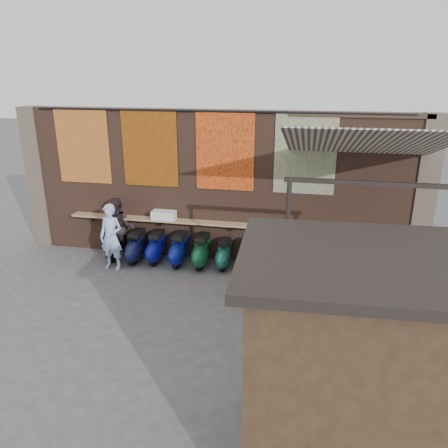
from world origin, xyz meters
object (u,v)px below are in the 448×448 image
at_px(scooter_stool_10, 341,262).
at_px(shopper_navy, 288,271).
at_px(scooter_stool_7, 268,257).
at_px(scooter_stool_8, 292,261).
at_px(scooter_stool_5, 224,254).
at_px(diner_right, 119,229).
at_px(scooter_stool_3, 179,250).
at_px(scooter_stool_1, 136,247).
at_px(diner_left, 111,237).
at_px(scooter_stool_0, 116,246).
at_px(scooter_stool_9, 316,262).
at_px(shelf_box, 164,215).
at_px(scooter_stool_4, 202,251).
at_px(scooter_stool_2, 157,247).
at_px(scooter_stool_6, 246,256).
at_px(shopper_tan, 329,286).
at_px(shopper_grey, 426,288).
at_px(market_stall, 357,371).

bearing_deg(scooter_stool_10, shopper_navy, -128.91).
xyz_separation_m(scooter_stool_7, scooter_stool_8, (0.61, 0.01, -0.04)).
distance_m(scooter_stool_5, diner_right, 2.95).
bearing_deg(scooter_stool_3, scooter_stool_1, -178.87).
bearing_deg(diner_left, scooter_stool_0, 116.22).
distance_m(scooter_stool_3, scooter_stool_9, 3.58).
relative_size(shelf_box, scooter_stool_4, 0.72).
bearing_deg(diner_right, scooter_stool_2, -12.96).
relative_size(scooter_stool_6, diner_right, 0.48).
distance_m(scooter_stool_1, scooter_stool_3, 1.20).
xyz_separation_m(scooter_stool_0, scooter_stool_2, (1.17, 0.03, 0.05)).
height_order(scooter_stool_5, scooter_stool_9, scooter_stool_5).
distance_m(diner_right, shopper_navy, 4.88).
xyz_separation_m(scooter_stool_1, scooter_stool_2, (0.55, 0.06, -0.00)).
height_order(shopper_navy, shopper_tan, shopper_navy).
bearing_deg(scooter_stool_10, scooter_stool_9, -177.20).
xyz_separation_m(shelf_box, scooter_stool_8, (3.48, -0.29, -0.90)).
xyz_separation_m(scooter_stool_2, scooter_stool_10, (4.85, 0.03, -0.02)).
distance_m(scooter_stool_3, scooter_stool_4, 0.62).
height_order(scooter_stool_6, diner_right, diner_right).
xyz_separation_m(scooter_stool_0, shopper_navy, (4.77, -1.50, 0.40)).
relative_size(shelf_box, scooter_stool_9, 0.83).
height_order(scooter_stool_8, scooter_stool_9, scooter_stool_9).
relative_size(scooter_stool_2, scooter_stool_6, 1.04).
relative_size(shopper_grey, market_stall, 0.60).
bearing_deg(scooter_stool_3, scooter_stool_9, 0.59).
height_order(scooter_stool_3, diner_right, diner_right).
bearing_deg(market_stall, diner_right, 132.96).
relative_size(scooter_stool_7, market_stall, 0.29).
bearing_deg(scooter_stool_9, scooter_stool_8, -179.20).
distance_m(scooter_stool_3, scooter_stool_6, 1.80).
bearing_deg(shopper_navy, scooter_stool_2, -42.26).
bearing_deg(scooter_stool_9, scooter_stool_2, 179.95).
height_order(scooter_stool_0, scooter_stool_9, scooter_stool_9).
xyz_separation_m(shopper_navy, shopper_tan, (0.86, -0.56, -0.00)).
distance_m(shelf_box, diner_left, 1.49).
xyz_separation_m(diner_left, shopper_tan, (5.44, -1.47, -0.11)).
distance_m(scooter_stool_5, market_stall, 6.38).
xyz_separation_m(scooter_stool_1, shopper_tan, (5.01, -2.02, 0.35)).
relative_size(diner_left, shopper_navy, 1.15).
height_order(scooter_stool_3, shopper_tan, shopper_tan).
relative_size(scooter_stool_2, diner_right, 0.50).
relative_size(scooter_stool_3, scooter_stool_5, 1.13).
height_order(scooter_stool_7, scooter_stool_10, scooter_stool_10).
bearing_deg(scooter_stool_3, scooter_stool_8, 0.55).
distance_m(scooter_stool_5, shopper_navy, 2.35).
bearing_deg(diner_right, shopper_tan, -34.53).
bearing_deg(scooter_stool_5, scooter_stool_4, -174.72).
bearing_deg(diner_left, scooter_stool_1, 60.41).
relative_size(diner_left, shopper_tan, 1.15).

